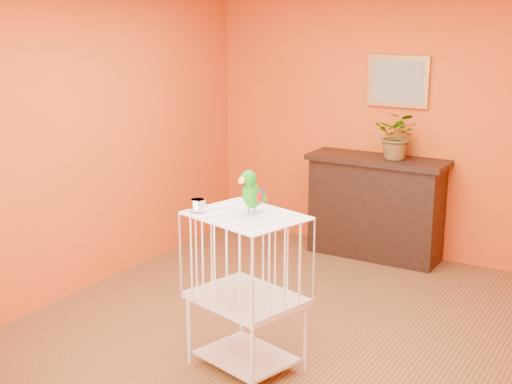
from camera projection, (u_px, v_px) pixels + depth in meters
The scene contains 8 objects.
ground at pixel (288, 333), 5.52m from camera, with size 4.50×4.50×0.00m, color brown.
room_shell at pixel (290, 131), 5.12m from camera, with size 4.50×4.50×4.50m.
console_cabinet at pixel (375, 207), 7.11m from camera, with size 1.38×0.50×1.02m.
potted_plant at pixel (398, 141), 6.85m from camera, with size 0.42×0.47×0.36m, color #26722D.
framed_picture at pixel (398, 81), 6.93m from camera, with size 0.62×0.04×0.50m.
birdcage at pixel (246, 291), 4.84m from camera, with size 0.84×0.73×1.11m.
feed_cup at pixel (198, 205), 4.79m from camera, with size 0.11×0.11×0.08m, color silver.
parrot at pixel (251, 191), 4.70m from camera, with size 0.15×0.27×0.30m.
Camera 1 is at (2.38, -4.48, 2.43)m, focal length 50.00 mm.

